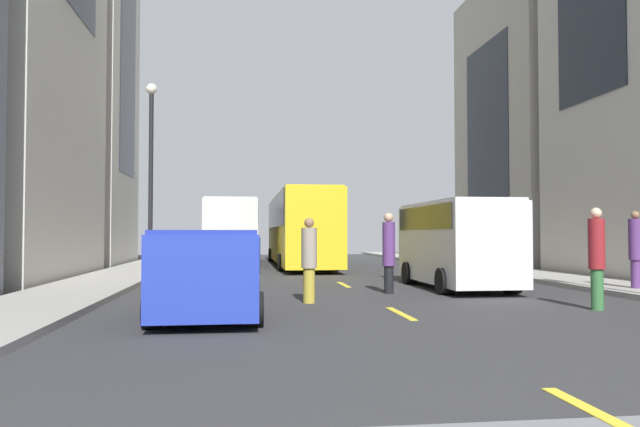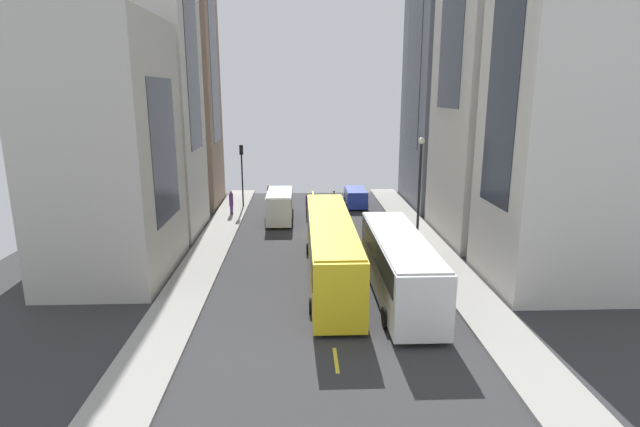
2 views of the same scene
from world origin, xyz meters
TOP-DOWN VIEW (x-y plane):
  - ground_plane at (0.00, 0.00)m, footprint 41.95×41.95m
  - sidewalk_west at (-7.67, 0.00)m, footprint 2.62×44.00m
  - sidewalk_east at (7.67, 0.00)m, footprint 2.62×44.00m
  - lane_stripe_0 at (0.00, -21.00)m, footprint 0.16×2.00m
  - lane_stripe_1 at (0.00, -14.00)m, footprint 0.16×2.00m
  - lane_stripe_2 at (0.00, -7.00)m, footprint 0.16×2.00m
  - lane_stripe_3 at (0.00, 0.00)m, footprint 0.16×2.00m
  - lane_stripe_4 at (0.00, 7.00)m, footprint 0.16×2.00m
  - lane_stripe_5 at (0.00, 14.00)m, footprint 0.16×2.00m
  - building_west_0 at (-13.81, -15.22)m, footprint 9.36×10.49m
  - building_west_2 at (-13.42, 6.04)m, footprint 8.58×7.18m
  - building_east_0 at (12.29, -15.70)m, footprint 6.30×7.00m
  - building_east_1 at (13.53, -6.02)m, footprint 8.78×7.64m
  - building_east_2 at (12.36, 3.28)m, footprint 6.42×9.39m
  - city_bus_white at (-3.78, 7.59)m, footprint 2.81×11.40m
  - streetcar_yellow at (-0.34, 4.80)m, footprint 2.70×14.94m
  - delivery_van_white at (3.13, -8.69)m, footprint 2.25×5.56m
  - car_blue_0 at (-3.88, -14.10)m, footprint 2.07×4.08m
  - pedestrian_waiting_curb at (-1.65, -11.87)m, footprint 0.37×0.37m
  - pedestrian_crossing_near at (7.46, -10.82)m, footprint 0.36×0.36m
  - pedestrian_crossing_mid at (4.34, -13.98)m, footprint 0.34×0.34m
  - pedestrian_walking_far at (0.77, -9.91)m, footprint 0.34×0.34m
  - traffic_light_near_corner at (6.76, -13.88)m, footprint 0.32×0.44m
  - streetlamp_near at (-6.86, -1.40)m, footprint 0.44×0.44m

SIDE VIEW (x-z plane):
  - ground_plane at x=0.00m, z-range 0.00..0.00m
  - lane_stripe_0 at x=0.00m, z-range 0.00..0.01m
  - lane_stripe_1 at x=0.00m, z-range 0.00..0.01m
  - lane_stripe_2 at x=0.00m, z-range 0.00..0.01m
  - lane_stripe_3 at x=0.00m, z-range 0.00..0.01m
  - lane_stripe_4 at x=0.00m, z-range 0.00..0.01m
  - lane_stripe_5 at x=0.00m, z-range 0.00..0.01m
  - sidewalk_west at x=-7.67m, z-range 0.00..0.15m
  - sidewalk_east at x=7.67m, z-range 0.00..0.15m
  - car_blue_0 at x=-3.88m, z-range 0.15..1.85m
  - pedestrian_waiting_curb at x=-1.65m, z-range 0.06..2.07m
  - pedestrian_walking_far at x=0.77m, z-range 0.07..2.28m
  - pedestrian_crossing_mid at x=4.34m, z-range 0.08..2.28m
  - pedestrian_crossing_near at x=7.46m, z-range 0.21..2.32m
  - delivery_van_white at x=3.13m, z-range 0.22..2.80m
  - city_bus_white at x=-3.78m, z-range 0.33..3.68m
  - streetcar_yellow at x=-0.34m, z-range 0.33..3.92m
  - traffic_light_near_corner at x=6.76m, z-range 1.29..7.09m
  - streetlamp_near at x=-6.86m, z-range 0.96..8.47m
  - building_east_2 at x=12.36m, z-range 0.00..14.76m
  - building_west_2 at x=-13.42m, z-range 0.00..20.82m
  - building_west_0 at x=-13.81m, z-range 0.00..24.92m
  - building_east_0 at x=12.29m, z-range 0.00..27.16m
  - building_east_1 at x=13.53m, z-range 0.00..28.76m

